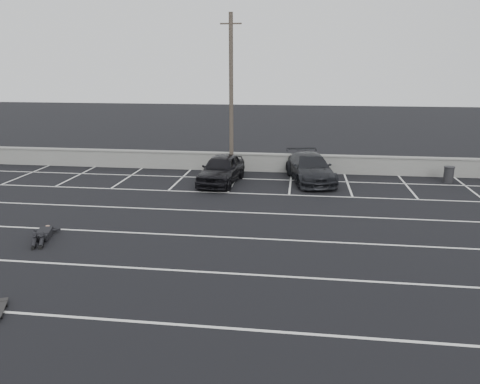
# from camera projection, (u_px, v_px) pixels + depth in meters

# --- Properties ---
(ground) EXTENTS (120.00, 120.00, 0.00)m
(ground) POSITION_uv_depth(u_px,v_px,m) (246.00, 274.00, 14.02)
(ground) COLOR black
(ground) RESTS_ON ground
(seawall) EXTENTS (50.00, 0.45, 1.06)m
(seawall) POSITION_uv_depth(u_px,v_px,m) (275.00, 162.00, 27.26)
(seawall) COLOR gray
(seawall) RESTS_ON ground
(stall_lines) EXTENTS (36.00, 20.05, 0.01)m
(stall_lines) POSITION_uv_depth(u_px,v_px,m) (258.00, 226.00, 18.25)
(stall_lines) COLOR silver
(stall_lines) RESTS_ON ground
(car_left) EXTENTS (2.24, 4.58, 1.51)m
(car_left) POSITION_uv_depth(u_px,v_px,m) (221.00, 169.00, 24.59)
(car_left) COLOR black
(car_left) RESTS_ON ground
(car_right) EXTENTS (3.04, 5.29, 1.44)m
(car_right) POSITION_uv_depth(u_px,v_px,m) (310.00, 168.00, 24.99)
(car_right) COLOR black
(car_right) RESTS_ON ground
(utility_pole) EXTENTS (1.17, 0.23, 8.74)m
(utility_pole) POSITION_uv_depth(u_px,v_px,m) (231.00, 95.00, 25.78)
(utility_pole) COLOR #4C4238
(utility_pole) RESTS_ON ground
(trash_bin) EXTENTS (0.59, 0.59, 0.86)m
(trash_bin) POSITION_uv_depth(u_px,v_px,m) (449.00, 174.00, 24.77)
(trash_bin) COLOR #242426
(trash_bin) RESTS_ON ground
(person) EXTENTS (2.41, 3.06, 0.50)m
(person) POSITION_uv_depth(u_px,v_px,m) (44.00, 230.00, 17.05)
(person) COLOR black
(person) RESTS_ON ground
(skateboard) EXTENTS (0.56, 0.92, 0.11)m
(skateboard) POSITION_uv_depth(u_px,v_px,m) (0.00, 310.00, 11.84)
(skateboard) COLOR black
(skateboard) RESTS_ON ground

